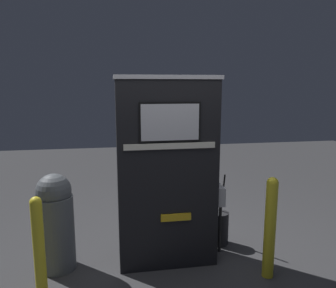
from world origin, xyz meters
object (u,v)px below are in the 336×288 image
(trash_bin, at_px, (56,221))
(squeegee_bucket, at_px, (219,228))
(safety_bollard, at_px, (270,226))
(gas_pump, at_px, (166,171))
(safety_bollard_far, at_px, (39,244))

(trash_bin, height_order, squeegee_bucket, trash_bin)
(trash_bin, relative_size, squeegee_bucket, 1.16)
(trash_bin, xyz_separation_m, squeegee_bucket, (1.83, 0.23, -0.32))
(safety_bollard, distance_m, trash_bin, 2.16)
(gas_pump, relative_size, squeegee_bucket, 2.26)
(safety_bollard_far, bearing_deg, gas_pump, 18.63)
(safety_bollard_far, relative_size, squeegee_bucket, 1.06)
(gas_pump, bearing_deg, trash_bin, 179.54)
(squeegee_bucket, bearing_deg, trash_bin, -172.73)
(trash_bin, distance_m, safety_bollard_far, 0.43)
(trash_bin, distance_m, squeegee_bucket, 1.88)
(safety_bollard, bearing_deg, trash_bin, 166.33)
(safety_bollard, xyz_separation_m, safety_bollard_far, (-2.18, 0.09, -0.05))
(gas_pump, distance_m, squeegee_bucket, 1.08)
(safety_bollard, relative_size, squeegee_bucket, 1.17)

